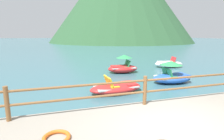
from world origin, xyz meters
TOP-DOWN VIEW (x-y plane):
  - ground_plane at (0.00, 40.00)m, footprint 200.00×200.00m
  - dock_railing at (0.00, 1.55)m, footprint 23.92×0.12m
  - life_ring at (-2.76, 0.27)m, footprint 0.61×0.61m
  - pedal_boat_0 at (3.40, 4.90)m, footprint 2.30×1.29m
  - pedal_boat_3 at (6.03, 9.15)m, footprint 2.47×1.67m
  - pedal_boat_4 at (1.72, 8.25)m, footprint 2.18×1.35m
  - pedal_boat_5 at (-0.12, 4.12)m, footprint 2.57×1.36m

SIDE VIEW (x-z plane):
  - ground_plane at x=0.00m, z-range 0.00..0.00m
  - pedal_boat_5 at x=-0.12m, z-range -0.16..0.64m
  - pedal_boat_3 at x=6.03m, z-range -0.15..0.71m
  - pedal_boat_0 at x=3.40m, z-range -0.21..1.02m
  - pedal_boat_4 at x=1.72m, z-range -0.20..1.06m
  - life_ring at x=-2.76m, z-range 0.40..0.49m
  - dock_railing at x=0.00m, z-range 0.50..1.45m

